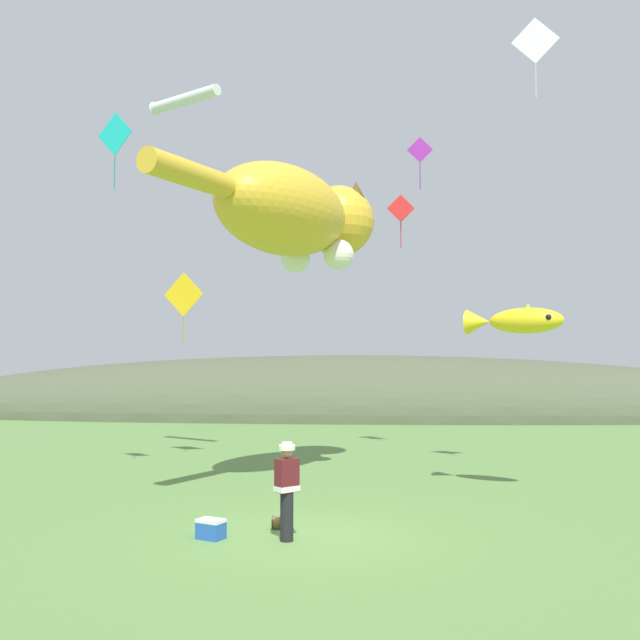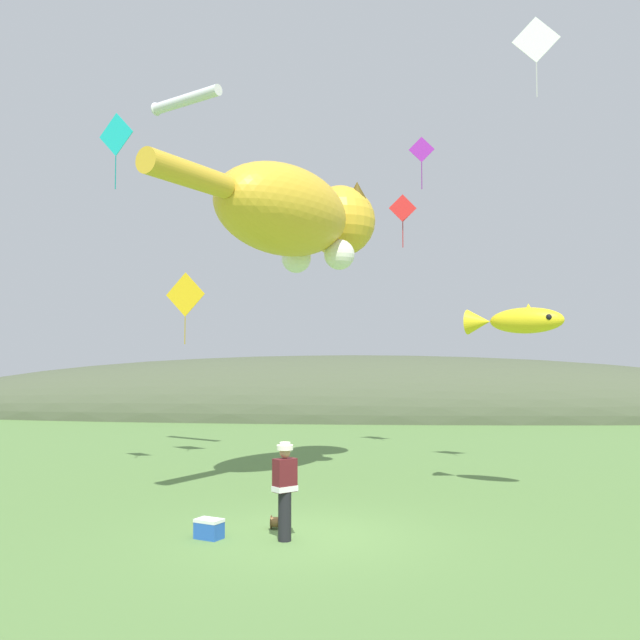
{
  "view_description": "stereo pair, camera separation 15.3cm",
  "coord_description": "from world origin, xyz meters",
  "px_view_note": "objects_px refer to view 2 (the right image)",
  "views": [
    {
      "loc": [
        1.21,
        -13.32,
        3.28
      ],
      "look_at": [
        0.0,
        4.0,
        4.25
      ],
      "focal_mm": 40.0,
      "sensor_mm": 36.0,
      "label": 1
    },
    {
      "loc": [
        1.36,
        -13.31,
        3.28
      ],
      "look_at": [
        0.0,
        4.0,
        4.25
      ],
      "focal_mm": 40.0,
      "sensor_mm": 36.0,
      "label": 2
    }
  ],
  "objects_px": {
    "kite_fish_windsock": "(515,321)",
    "kite_diamond_red": "(403,209)",
    "kite_giant_cat": "(297,215)",
    "picnic_cooler": "(209,529)",
    "kite_diamond_gold": "(185,295)",
    "festival_attendant": "(285,488)",
    "kite_diamond_white": "(536,40)",
    "kite_spool": "(275,522)",
    "kite_diamond_violet": "(422,150)",
    "kite_tube_streamer": "(185,100)",
    "kite_diamond_teal": "(116,135)"
  },
  "relations": [
    {
      "from": "kite_diamond_teal",
      "to": "kite_diamond_violet",
      "type": "relative_size",
      "value": 1.18
    },
    {
      "from": "kite_fish_windsock",
      "to": "kite_diamond_red",
      "type": "xyz_separation_m",
      "value": [
        -2.44,
        7.24,
        4.33
      ]
    },
    {
      "from": "kite_spool",
      "to": "kite_diamond_gold",
      "type": "relative_size",
      "value": 0.11
    },
    {
      "from": "festival_attendant",
      "to": "kite_diamond_gold",
      "type": "relative_size",
      "value": 0.75
    },
    {
      "from": "kite_fish_windsock",
      "to": "kite_diamond_violet",
      "type": "bearing_deg",
      "value": 107.82
    },
    {
      "from": "kite_diamond_white",
      "to": "kite_giant_cat",
      "type": "bearing_deg",
      "value": 172.68
    },
    {
      "from": "kite_tube_streamer",
      "to": "kite_diamond_white",
      "type": "xyz_separation_m",
      "value": [
        10.17,
        -3.59,
        -0.06
      ]
    },
    {
      "from": "festival_attendant",
      "to": "kite_diamond_violet",
      "type": "height_order",
      "value": "kite_diamond_violet"
    },
    {
      "from": "kite_diamond_white",
      "to": "kite_spool",
      "type": "bearing_deg",
      "value": -144.48
    },
    {
      "from": "festival_attendant",
      "to": "kite_giant_cat",
      "type": "relative_size",
      "value": 0.21
    },
    {
      "from": "kite_diamond_white",
      "to": "kite_fish_windsock",
      "type": "bearing_deg",
      "value": -139.64
    },
    {
      "from": "kite_diamond_white",
      "to": "kite_diamond_violet",
      "type": "relative_size",
      "value": 1.2
    },
    {
      "from": "kite_giant_cat",
      "to": "picnic_cooler",
      "type": "bearing_deg",
      "value": -98.95
    },
    {
      "from": "kite_diamond_teal",
      "to": "kite_tube_streamer",
      "type": "bearing_deg",
      "value": 75.51
    },
    {
      "from": "kite_diamond_gold",
      "to": "picnic_cooler",
      "type": "bearing_deg",
      "value": -72.09
    },
    {
      "from": "festival_attendant",
      "to": "kite_diamond_red",
      "type": "xyz_separation_m",
      "value": [
        2.62,
        11.87,
        7.61
      ]
    },
    {
      "from": "kite_tube_streamer",
      "to": "kite_diamond_white",
      "type": "height_order",
      "value": "kite_diamond_white"
    },
    {
      "from": "kite_diamond_gold",
      "to": "kite_diamond_red",
      "type": "bearing_deg",
      "value": 16.11
    },
    {
      "from": "picnic_cooler",
      "to": "kite_diamond_violet",
      "type": "bearing_deg",
      "value": 66.02
    },
    {
      "from": "kite_diamond_white",
      "to": "kite_diamond_violet",
      "type": "distance_m",
      "value": 5.91
    },
    {
      "from": "festival_attendant",
      "to": "kite_diamond_gold",
      "type": "height_order",
      "value": "kite_diamond_gold"
    },
    {
      "from": "kite_giant_cat",
      "to": "festival_attendant",
      "type": "bearing_deg",
      "value": -85.68
    },
    {
      "from": "festival_attendant",
      "to": "kite_diamond_white",
      "type": "relative_size",
      "value": 0.84
    },
    {
      "from": "festival_attendant",
      "to": "kite_spool",
      "type": "height_order",
      "value": "festival_attendant"
    },
    {
      "from": "festival_attendant",
      "to": "kite_giant_cat",
      "type": "xyz_separation_m",
      "value": [
        -0.46,
        6.06,
        6.24
      ]
    },
    {
      "from": "kite_fish_windsock",
      "to": "kite_spool",
      "type": "bearing_deg",
      "value": -145.2
    },
    {
      "from": "kite_spool",
      "to": "kite_diamond_violet",
      "type": "xyz_separation_m",
      "value": [
        3.5,
        9.5,
        10.07
      ]
    },
    {
      "from": "festival_attendant",
      "to": "kite_diamond_teal",
      "type": "distance_m",
      "value": 11.22
    },
    {
      "from": "kite_spool",
      "to": "kite_diamond_teal",
      "type": "bearing_deg",
      "value": 138.3
    },
    {
      "from": "kite_giant_cat",
      "to": "kite_diamond_violet",
      "type": "xyz_separation_m",
      "value": [
        3.66,
        4.34,
        3.0
      ]
    },
    {
      "from": "kite_giant_cat",
      "to": "kite_diamond_violet",
      "type": "height_order",
      "value": "kite_diamond_violet"
    },
    {
      "from": "kite_diamond_gold",
      "to": "kite_diamond_teal",
      "type": "xyz_separation_m",
      "value": [
        -0.72,
        -4.47,
        3.91
      ]
    },
    {
      "from": "kite_spool",
      "to": "kite_diamond_white",
      "type": "height_order",
      "value": "kite_diamond_white"
    },
    {
      "from": "kite_tube_streamer",
      "to": "kite_diamond_teal",
      "type": "distance_m",
      "value": 4.27
    },
    {
      "from": "picnic_cooler",
      "to": "kite_fish_windsock",
      "type": "relative_size",
      "value": 0.24
    },
    {
      "from": "kite_tube_streamer",
      "to": "kite_diamond_white",
      "type": "bearing_deg",
      "value": -19.43
    },
    {
      "from": "kite_diamond_gold",
      "to": "kite_diamond_red",
      "type": "height_order",
      "value": "kite_diamond_red"
    },
    {
      "from": "festival_attendant",
      "to": "kite_diamond_violet",
      "type": "distance_m",
      "value": 14.28
    },
    {
      "from": "kite_giant_cat",
      "to": "kite_diamond_teal",
      "type": "bearing_deg",
      "value": -171.3
    },
    {
      "from": "kite_giant_cat",
      "to": "kite_diamond_red",
      "type": "height_order",
      "value": "kite_diamond_red"
    },
    {
      "from": "picnic_cooler",
      "to": "kite_diamond_teal",
      "type": "relative_size",
      "value": 0.28
    },
    {
      "from": "kite_diamond_violet",
      "to": "festival_attendant",
      "type": "bearing_deg",
      "value": -107.09
    },
    {
      "from": "kite_fish_windsock",
      "to": "kite_diamond_red",
      "type": "distance_m",
      "value": 8.78
    },
    {
      "from": "kite_giant_cat",
      "to": "kite_fish_windsock",
      "type": "xyz_separation_m",
      "value": [
        5.51,
        -1.44,
        -2.97
      ]
    },
    {
      "from": "kite_giant_cat",
      "to": "kite_diamond_gold",
      "type": "height_order",
      "value": "kite_giant_cat"
    },
    {
      "from": "festival_attendant",
      "to": "kite_diamond_gold",
      "type": "xyz_separation_m",
      "value": [
        -4.55,
        9.79,
        4.44
      ]
    },
    {
      "from": "kite_spool",
      "to": "kite_diamond_red",
      "type": "distance_m",
      "value": 14.14
    },
    {
      "from": "kite_fish_windsock",
      "to": "kite_diamond_red",
      "type": "relative_size",
      "value": 1.28
    },
    {
      "from": "kite_giant_cat",
      "to": "kite_fish_windsock",
      "type": "relative_size",
      "value": 3.52
    },
    {
      "from": "festival_attendant",
      "to": "kite_diamond_white",
      "type": "height_order",
      "value": "kite_diamond_white"
    }
  ]
}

